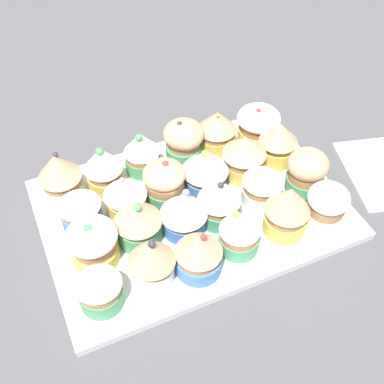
{
  "coord_description": "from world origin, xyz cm",
  "views": [
    {
      "loc": [
        -18.46,
        -41.51,
        53.88
      ],
      "look_at": [
        0.0,
        0.0,
        4.2
      ],
      "focal_mm": 45.77,
      "sensor_mm": 36.0,
      "label": 1
    }
  ],
  "objects_px": {
    "cupcake_7": "(138,221)",
    "cupcake_14": "(164,182)",
    "cupcake_12": "(80,208)",
    "napkin": "(383,171)",
    "cupcake_6": "(93,242)",
    "cupcake_16": "(244,155)",
    "cupcake_0": "(99,286)",
    "cupcake_1": "(152,259)",
    "cupcake_5": "(327,206)",
    "cupcake_8": "(184,212)",
    "cupcake_3": "(240,231)",
    "cupcake_22": "(217,130)",
    "cupcake_23": "(258,125)",
    "cupcake_21": "(184,140)",
    "cupcake_9": "(219,201)",
    "cupcake_20": "(142,152)",
    "baking_tray": "(192,209)",
    "cupcake_4": "(287,209)",
    "cupcake_15": "(205,169)",
    "cupcake_17": "(278,142)",
    "cupcake_10": "(263,183)",
    "cupcake_19": "(103,168)",
    "cupcake_13": "(125,195)",
    "cupcake_11": "(307,171)",
    "cupcake_2": "(199,253)"
  },
  "relations": [
    {
      "from": "cupcake_14",
      "to": "cupcake_3",
      "type": "bearing_deg",
      "value": -65.26
    },
    {
      "from": "cupcake_0",
      "to": "cupcake_9",
      "type": "relative_size",
      "value": 0.94
    },
    {
      "from": "baking_tray",
      "to": "cupcake_12",
      "type": "distance_m",
      "value": 0.16
    },
    {
      "from": "cupcake_7",
      "to": "cupcake_14",
      "type": "distance_m",
      "value": 0.08
    },
    {
      "from": "cupcake_2",
      "to": "cupcake_14",
      "type": "bearing_deg",
      "value": 87.19
    },
    {
      "from": "cupcake_10",
      "to": "napkin",
      "type": "xyz_separation_m",
      "value": [
        0.21,
        -0.02,
        -0.04
      ]
    },
    {
      "from": "cupcake_22",
      "to": "cupcake_23",
      "type": "relative_size",
      "value": 1.04
    },
    {
      "from": "cupcake_6",
      "to": "cupcake_23",
      "type": "height_order",
      "value": "cupcake_6"
    },
    {
      "from": "cupcake_22",
      "to": "napkin",
      "type": "relative_size",
      "value": 0.47
    },
    {
      "from": "cupcake_6",
      "to": "cupcake_8",
      "type": "relative_size",
      "value": 0.96
    },
    {
      "from": "cupcake_21",
      "to": "cupcake_23",
      "type": "xyz_separation_m",
      "value": [
        0.12,
        -0.01,
        -0.0
      ]
    },
    {
      "from": "cupcake_12",
      "to": "cupcake_21",
      "type": "distance_m",
      "value": 0.19
    },
    {
      "from": "cupcake_12",
      "to": "napkin",
      "type": "distance_m",
      "value": 0.46
    },
    {
      "from": "cupcake_1",
      "to": "cupcake_17",
      "type": "xyz_separation_m",
      "value": [
        0.25,
        0.12,
        -0.0
      ]
    },
    {
      "from": "cupcake_10",
      "to": "cupcake_13",
      "type": "relative_size",
      "value": 1.03
    },
    {
      "from": "cupcake_21",
      "to": "cupcake_22",
      "type": "bearing_deg",
      "value": -0.75
    },
    {
      "from": "cupcake_11",
      "to": "cupcake_22",
      "type": "bearing_deg",
      "value": 119.76
    },
    {
      "from": "cupcake_9",
      "to": "cupcake_15",
      "type": "height_order",
      "value": "same"
    },
    {
      "from": "cupcake_11",
      "to": "cupcake_23",
      "type": "distance_m",
      "value": 0.12
    },
    {
      "from": "cupcake_16",
      "to": "napkin",
      "type": "relative_size",
      "value": 0.47
    },
    {
      "from": "cupcake_10",
      "to": "cupcake_19",
      "type": "bearing_deg",
      "value": 149.48
    },
    {
      "from": "cupcake_1",
      "to": "cupcake_0",
      "type": "bearing_deg",
      "value": -173.82
    },
    {
      "from": "cupcake_3",
      "to": "cupcake_14",
      "type": "relative_size",
      "value": 1.01
    },
    {
      "from": "cupcake_13",
      "to": "cupcake_14",
      "type": "xyz_separation_m",
      "value": [
        0.06,
        0.0,
        0.0
      ]
    },
    {
      "from": "cupcake_1",
      "to": "cupcake_17",
      "type": "height_order",
      "value": "cupcake_1"
    },
    {
      "from": "cupcake_4",
      "to": "cupcake_15",
      "type": "height_order",
      "value": "cupcake_4"
    },
    {
      "from": "cupcake_3",
      "to": "cupcake_6",
      "type": "relative_size",
      "value": 1.0
    },
    {
      "from": "cupcake_0",
      "to": "cupcake_14",
      "type": "relative_size",
      "value": 1.01
    },
    {
      "from": "cupcake_10",
      "to": "cupcake_23",
      "type": "distance_m",
      "value": 0.13
    },
    {
      "from": "cupcake_6",
      "to": "cupcake_20",
      "type": "height_order",
      "value": "cupcake_20"
    },
    {
      "from": "cupcake_3",
      "to": "cupcake_8",
      "type": "height_order",
      "value": "cupcake_8"
    },
    {
      "from": "cupcake_16",
      "to": "napkin",
      "type": "distance_m",
      "value": 0.22
    },
    {
      "from": "cupcake_1",
      "to": "cupcake_5",
      "type": "bearing_deg",
      "value": -2.9
    },
    {
      "from": "cupcake_7",
      "to": "cupcake_20",
      "type": "relative_size",
      "value": 1.01
    },
    {
      "from": "cupcake_12",
      "to": "cupcake_16",
      "type": "bearing_deg",
      "value": 0.19
    },
    {
      "from": "cupcake_0",
      "to": "cupcake_17",
      "type": "xyz_separation_m",
      "value": [
        0.32,
        0.13,
        0.0
      ]
    },
    {
      "from": "cupcake_6",
      "to": "cupcake_16",
      "type": "bearing_deg",
      "value": 13.94
    },
    {
      "from": "cupcake_5",
      "to": "cupcake_20",
      "type": "distance_m",
      "value": 0.27
    },
    {
      "from": "cupcake_19",
      "to": "cupcake_20",
      "type": "bearing_deg",
      "value": 11.78
    },
    {
      "from": "cupcake_5",
      "to": "cupcake_21",
      "type": "distance_m",
      "value": 0.23
    },
    {
      "from": "cupcake_12",
      "to": "cupcake_17",
      "type": "relative_size",
      "value": 1.0
    },
    {
      "from": "cupcake_15",
      "to": "cupcake_23",
      "type": "bearing_deg",
      "value": 26.39
    },
    {
      "from": "cupcake_3",
      "to": "cupcake_15",
      "type": "bearing_deg",
      "value": 87.07
    },
    {
      "from": "cupcake_8",
      "to": "cupcake_9",
      "type": "xyz_separation_m",
      "value": [
        0.05,
        -0.0,
        0.0
      ]
    },
    {
      "from": "cupcake_17",
      "to": "cupcake_3",
      "type": "bearing_deg",
      "value": -136.23
    },
    {
      "from": "cupcake_19",
      "to": "cupcake_23",
      "type": "xyz_separation_m",
      "value": [
        0.25,
        -0.0,
        -0.01
      ]
    },
    {
      "from": "cupcake_16",
      "to": "cupcake_5",
      "type": "bearing_deg",
      "value": -67.18
    },
    {
      "from": "cupcake_3",
      "to": "cupcake_19",
      "type": "height_order",
      "value": "cupcake_19"
    },
    {
      "from": "cupcake_4",
      "to": "cupcake_9",
      "type": "height_order",
      "value": "cupcake_4"
    },
    {
      "from": "cupcake_8",
      "to": "cupcake_3",
      "type": "bearing_deg",
      "value": -46.74
    }
  ]
}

